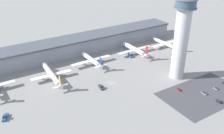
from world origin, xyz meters
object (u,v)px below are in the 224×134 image
at_px(car_red_hatchback, 178,90).
at_px(service_truck_fuel, 101,87).
at_px(airplane_gate_echo, 165,44).
at_px(service_truck_catering, 131,56).
at_px(car_green_van, 219,101).
at_px(car_white_wagon, 216,88).
at_px(airplane_gate_charlie, 92,60).
at_px(car_navy_sedan, 204,93).
at_px(control_tower, 182,36).
at_px(service_truck_baggage, 5,117).
at_px(airplane_gate_bravo, 52,75).
at_px(airplane_gate_delta, 135,50).

bearing_deg(car_red_hatchback, service_truck_fuel, 145.35).
xyz_separation_m(airplane_gate_echo, service_truck_fuel, (-98.84, -36.70, -3.07)).
distance_m(service_truck_catering, car_green_van, 95.57).
xyz_separation_m(service_truck_fuel, car_white_wagon, (74.42, -47.44, -0.32)).
relative_size(car_white_wagon, car_red_hatchback, 0.93).
relative_size(airplane_gate_charlie, car_navy_sedan, 8.75).
height_order(service_truck_catering, car_navy_sedan, service_truck_catering).
xyz_separation_m(control_tower, car_navy_sedan, (-1.33, -30.12, -35.56)).
bearing_deg(airplane_gate_echo, service_truck_baggage, -167.80).
relative_size(airplane_gate_bravo, airplane_gate_delta, 1.15).
distance_m(control_tower, service_truck_fuel, 74.00).
height_order(airplane_gate_bravo, airplane_gate_delta, airplane_gate_delta).
bearing_deg(airplane_gate_charlie, car_white_wagon, -55.06).
distance_m(airplane_gate_charlie, car_green_van, 111.39).
bearing_deg(car_navy_sedan, airplane_gate_charlie, 118.90).
relative_size(airplane_gate_bravo, car_green_van, 9.52).
distance_m(airplane_gate_bravo, airplane_gate_delta, 88.46).
height_order(control_tower, car_navy_sedan, control_tower).
bearing_deg(service_truck_fuel, control_tower, -15.19).
distance_m(airplane_gate_delta, service_truck_fuel, 72.31).
relative_size(service_truck_baggage, car_green_van, 1.75).
height_order(service_truck_baggage, car_green_van, service_truck_baggage).
xyz_separation_m(airplane_gate_bravo, service_truck_baggage, (-42.88, -32.55, -3.38)).
xyz_separation_m(control_tower, service_truck_baggage, (-133.00, 17.19, -35.24)).
bearing_deg(service_truck_catering, car_white_wagon, -75.55).
xyz_separation_m(airplane_gate_bravo, airplane_gate_echo, (126.19, 4.00, -0.37)).
bearing_deg(airplane_gate_charlie, car_red_hatchback, -64.37).
xyz_separation_m(service_truck_baggage, car_red_hatchback, (118.85, -33.75, -0.31)).
bearing_deg(airplane_gate_charlie, car_navy_sedan, -61.10).
xyz_separation_m(airplane_gate_bravo, car_navy_sedan, (88.80, -79.86, -3.70)).
bearing_deg(airplane_gate_delta, airplane_gate_echo, -3.20).
bearing_deg(car_green_van, control_tower, 88.76).
height_order(control_tower, airplane_gate_bravo, control_tower).
distance_m(airplane_gate_delta, airplane_gate_echo, 38.02).
bearing_deg(car_red_hatchback, service_truck_baggage, 164.15).
distance_m(airplane_gate_delta, car_red_hatchback, 73.57).
bearing_deg(control_tower, airplane_gate_echo, 56.13).
relative_size(control_tower, airplane_gate_charlie, 1.82).
xyz_separation_m(control_tower, car_white_wagon, (11.66, -30.40, -35.62)).
bearing_deg(airplane_gate_delta, car_white_wagon, -81.08).
bearing_deg(control_tower, service_truck_baggage, 172.64).
distance_m(airplane_gate_bravo, car_white_wagon, 129.59).
relative_size(control_tower, car_green_van, 15.40).
relative_size(service_truck_fuel, car_white_wagon, 1.88).
height_order(control_tower, service_truck_baggage, control_tower).
distance_m(airplane_gate_charlie, car_navy_sedan, 99.84).
xyz_separation_m(service_truck_catering, car_navy_sedan, (8.31, -82.37, -0.36)).
distance_m(airplane_gate_delta, service_truck_catering, 9.35).
height_order(service_truck_catering, car_red_hatchback, service_truck_catering).
bearing_deg(service_truck_baggage, airplane_gate_delta, 16.43).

